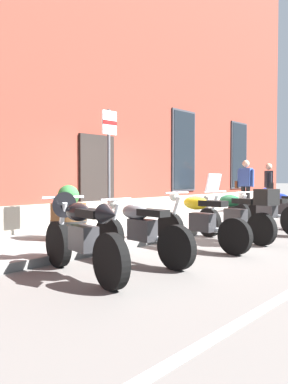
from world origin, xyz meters
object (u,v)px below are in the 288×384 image
object	(u,v)px
motorcycle_black_sport	(79,231)
parking_sign	(109,155)
motorcycle_green_touring	(238,213)
pedestrian_dark_jacket	(269,185)
pedestrian_blue_top	(245,183)
motorcycle_yellow_naked	(199,222)
motorcycle_blue_sport	(280,206)
barrel_planter	(69,217)
motorcycle_black_naked	(264,212)
motorcycle_grey_naked	(139,231)

from	to	relation	value
motorcycle_black_sport	parking_sign	world-z (taller)	parking_sign
motorcycle_green_touring	pedestrian_dark_jacket	xyz separation A→B (m)	(5.73, 1.84, 0.46)
motorcycle_black_sport	motorcycle_green_touring	size ratio (longest dim) A/B	1.06
motorcycle_green_touring	pedestrian_dark_jacket	bearing A→B (deg)	17.78
pedestrian_blue_top	motorcycle_yellow_naked	bearing A→B (deg)	-160.69
motorcycle_black_sport	parking_sign	xyz separation A→B (m)	(1.94, 1.42, 1.11)
pedestrian_dark_jacket	motorcycle_black_sport	bearing A→B (deg)	-170.76
motorcycle_blue_sport	pedestrian_dark_jacket	size ratio (longest dim) A/B	1.32
barrel_planter	motorcycle_black_sport	bearing A→B (deg)	-125.50
motorcycle_black_naked	motorcycle_grey_naked	bearing A→B (deg)	178.73
motorcycle_black_sport	motorcycle_green_touring	world-z (taller)	motorcycle_green_touring
motorcycle_yellow_naked	motorcycle_blue_sport	size ratio (longest dim) A/B	0.97
motorcycle_green_touring	barrel_planter	distance (m)	3.30
motorcycle_black_sport	motorcycle_green_touring	xyz separation A→B (m)	(3.83, -0.28, -0.02)
motorcycle_green_touring	pedestrian_blue_top	world-z (taller)	pedestrian_blue_top
motorcycle_blue_sport	pedestrian_dark_jacket	distance (m)	3.39
motorcycle_yellow_naked	motorcycle_blue_sport	xyz separation A→B (m)	(3.96, 0.13, 0.05)
motorcycle_green_touring	motorcycle_blue_sport	xyz separation A→B (m)	(2.76, 0.26, -0.02)
motorcycle_black_naked	parking_sign	xyz separation A→B (m)	(-3.47, 1.55, 1.22)
motorcycle_black_sport	motorcycle_black_naked	xyz separation A→B (m)	(5.41, -0.13, -0.11)
pedestrian_blue_top	parking_sign	xyz separation A→B (m)	(-6.81, -0.58, 0.61)
motorcycle_black_sport	motorcycle_yellow_naked	size ratio (longest dim) A/B	1.01
motorcycle_grey_naked	motorcycle_blue_sport	size ratio (longest dim) A/B	0.98
motorcycle_green_touring	motorcycle_yellow_naked	bearing A→B (deg)	173.50
motorcycle_grey_naked	motorcycle_blue_sport	distance (m)	5.45
motorcycle_black_naked	motorcycle_black_sport	bearing A→B (deg)	178.62
motorcycle_black_sport	motorcycle_green_touring	bearing A→B (deg)	-4.21
motorcycle_blue_sport	pedestrian_dark_jacket	xyz separation A→B (m)	(2.97, 1.57, 0.48)
motorcycle_yellow_naked	pedestrian_dark_jacket	distance (m)	7.15
motorcycle_green_touring	parking_sign	bearing A→B (deg)	138.08
motorcycle_yellow_naked	barrel_planter	world-z (taller)	barrel_planter
parking_sign	motorcycle_grey_naked	bearing A→B (deg)	-118.74
motorcycle_black_sport	barrel_planter	size ratio (longest dim) A/B	2.05
motorcycle_grey_naked	motorcycle_black_naked	world-z (taller)	motorcycle_grey_naked
motorcycle_grey_naked	motorcycle_blue_sport	bearing A→B (deg)	0.19
motorcycle_black_sport	motorcycle_yellow_naked	xyz separation A→B (m)	(2.63, -0.15, -0.09)
motorcycle_black_naked	barrel_planter	bearing A→B (deg)	153.72
motorcycle_grey_naked	barrel_planter	size ratio (longest dim) A/B	2.07
motorcycle_grey_naked	pedestrian_dark_jacket	bearing A→B (deg)	10.71
motorcycle_grey_naked	motorcycle_black_naked	distance (m)	4.27
parking_sign	pedestrian_dark_jacket	bearing A→B (deg)	1.04
pedestrian_dark_jacket	motorcycle_grey_naked	bearing A→B (deg)	-169.29
motorcycle_blue_sport	motorcycle_black_sport	bearing A→B (deg)	179.84
pedestrian_dark_jacket	parking_sign	bearing A→B (deg)	-178.96
motorcycle_black_naked	pedestrian_blue_top	world-z (taller)	pedestrian_blue_top
motorcycle_yellow_naked	parking_sign	distance (m)	2.09
motorcycle_blue_sport	barrel_planter	distance (m)	5.58
motorcycle_yellow_naked	parking_sign	world-z (taller)	parking_sign
pedestrian_blue_top	pedestrian_dark_jacket	bearing A→B (deg)	-28.71
motorcycle_black_sport	motorcycle_blue_sport	distance (m)	6.59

